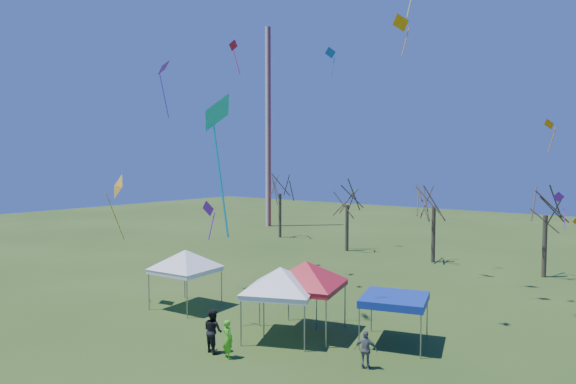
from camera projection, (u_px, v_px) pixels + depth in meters
name	position (u px, v px, depth m)	size (l,w,h in m)	color
ground	(264.00, 360.00, 21.53)	(140.00, 140.00, 0.00)	#2B4B18
radio_mast	(268.00, 128.00, 64.69)	(0.70, 0.70, 25.00)	silver
tree_0	(280.00, 178.00, 55.47)	(3.83, 3.83, 8.44)	#3D2D21
tree_1	(347.00, 189.00, 47.23)	(3.42, 3.42, 7.54)	#3D2D21
tree_2	(434.00, 186.00, 41.87)	(3.71, 3.71, 8.18)	#3D2D21
tree_3	(546.00, 193.00, 36.52)	(3.59, 3.59, 7.91)	#3D2D21
tent_white_west	(185.00, 254.00, 29.07)	(4.34, 4.34, 3.84)	gray
tent_white_mid	(280.00, 272.00, 24.07)	(4.15, 4.15, 3.92)	gray
tent_red	(306.00, 266.00, 24.75)	(4.49, 4.49, 4.10)	gray
tent_blue	(395.00, 300.00, 23.32)	(3.54, 3.54, 2.24)	gray
person_grey	(366.00, 350.00, 20.65)	(0.91, 0.38, 1.56)	slate
person_dark	(213.00, 331.00, 22.44)	(0.93, 0.72, 1.90)	black
person_green	(228.00, 339.00, 21.74)	(0.60, 0.40, 1.65)	#4FD021
kite_22	(559.00, 199.00, 33.66)	(0.88, 0.75, 2.54)	purple
kite_1	(209.00, 209.00, 25.67)	(0.88, 0.46, 1.99)	purple
kite_5	(216.00, 114.00, 14.26)	(1.13, 1.45, 4.10)	#0DAEC3
kite_7	(233.00, 46.00, 39.06)	(0.77, 0.94, 2.67)	red
kite_14	(117.00, 187.00, 29.43)	(1.59, 1.16, 3.93)	orange
kite_8	(163.00, 68.00, 31.94)	(1.51, 1.53, 3.66)	purple
kite_2	(331.00, 53.00, 48.10)	(1.21, 0.74, 2.90)	blue
kite_19	(550.00, 125.00, 32.00)	(0.91, 0.82, 2.14)	orange
kite_11	(401.00, 23.00, 35.28)	(1.53, 1.12, 3.01)	orange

